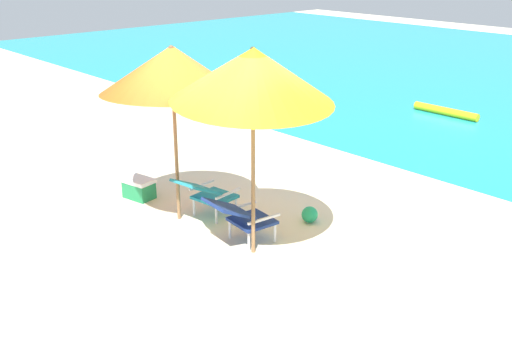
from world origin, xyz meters
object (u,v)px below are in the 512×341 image
(lounge_chair_left, at_px, (206,192))
(beach_umbrella_right, at_px, (253,75))
(swim_buoy, at_px, (446,111))
(cooler_box, at_px, (139,188))
(beach_umbrella_left, at_px, (172,70))
(beach_ball, at_px, (310,215))
(lounge_chair_right, at_px, (241,215))

(lounge_chair_left, xyz_separation_m, beach_umbrella_right, (1.20, -0.19, 1.87))
(swim_buoy, xyz_separation_m, cooler_box, (-0.57, -7.86, 0.06))
(lounge_chair_left, height_order, beach_umbrella_left, beach_umbrella_left)
(swim_buoy, distance_m, beach_ball, 6.82)
(beach_umbrella_right, bearing_deg, beach_ball, 95.94)
(beach_umbrella_right, xyz_separation_m, beach_ball, (-0.12, 1.19, -2.16))
(lounge_chair_right, distance_m, cooler_box, 2.25)
(beach_umbrella_left, relative_size, beach_umbrella_right, 1.02)
(swim_buoy, height_order, beach_umbrella_left, beach_umbrella_left)
(cooler_box, bearing_deg, beach_umbrella_right, 2.32)
(lounge_chair_left, distance_m, beach_umbrella_left, 1.78)
(swim_buoy, distance_m, cooler_box, 7.88)
(lounge_chair_left, bearing_deg, beach_ball, 42.73)
(swim_buoy, xyz_separation_m, beach_umbrella_left, (0.47, -7.86, 2.04))
(lounge_chair_left, bearing_deg, swim_buoy, 95.56)
(beach_umbrella_right, bearing_deg, swim_buoy, 104.02)
(lounge_chair_right, bearing_deg, beach_ball, 82.04)
(swim_buoy, relative_size, lounge_chair_left, 1.71)
(swim_buoy, height_order, beach_umbrella_right, beach_umbrella_right)
(beach_umbrella_right, height_order, cooler_box, beach_umbrella_right)
(beach_umbrella_right, distance_m, cooler_box, 3.29)
(swim_buoy, distance_m, lounge_chair_left, 7.61)
(swim_buoy, bearing_deg, lounge_chair_right, -77.89)
(lounge_chair_left, relative_size, lounge_chair_right, 1.01)
(swim_buoy, relative_size, lounge_chair_right, 1.72)
(beach_ball, height_order, cooler_box, cooler_box)
(beach_ball, relative_size, cooler_box, 0.44)
(lounge_chair_left, distance_m, beach_ball, 1.50)
(swim_buoy, relative_size, beach_umbrella_left, 0.59)
(lounge_chair_left, distance_m, beach_umbrella_right, 2.24)
(swim_buoy, relative_size, beach_ball, 6.87)
(lounge_chair_right, height_order, beach_umbrella_left, beach_umbrella_left)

